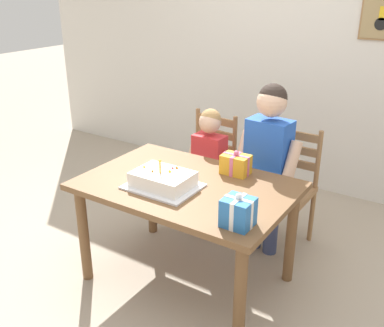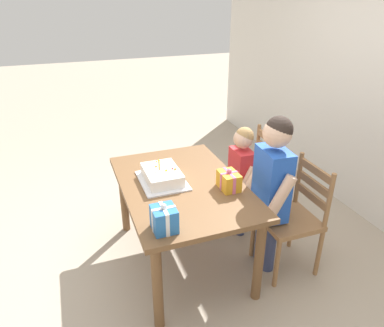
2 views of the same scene
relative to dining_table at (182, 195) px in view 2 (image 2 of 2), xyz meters
name	(u,v)px [view 2 (image 2 of 2)]	position (x,y,z in m)	size (l,w,h in m)	color
ground_plane	(183,258)	(0.00, 0.00, -0.63)	(20.00, 20.00, 0.00)	tan
dining_table	(182,195)	(0.00, 0.00, 0.00)	(1.34, 0.90, 0.73)	brown
birthday_cake	(162,176)	(-0.09, -0.13, 0.15)	(0.44, 0.34, 0.19)	silver
gift_box_red_large	(229,181)	(0.19, 0.31, 0.17)	(0.19, 0.14, 0.17)	gold
gift_box_beside_cake	(164,219)	(0.52, -0.29, 0.18)	(0.16, 0.15, 0.19)	#286BB7
chair_left	(250,177)	(-0.35, 0.80, -0.17)	(0.46, 0.46, 0.92)	#996B42
chair_right	(293,217)	(0.36, 0.80, -0.17)	(0.43, 0.43, 0.92)	#996B42
child_older	(272,181)	(0.28, 0.62, 0.15)	(0.48, 0.28, 1.30)	#38426B
child_younger	(241,171)	(-0.20, 0.62, 0.00)	(0.38, 0.22, 1.05)	#38426B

